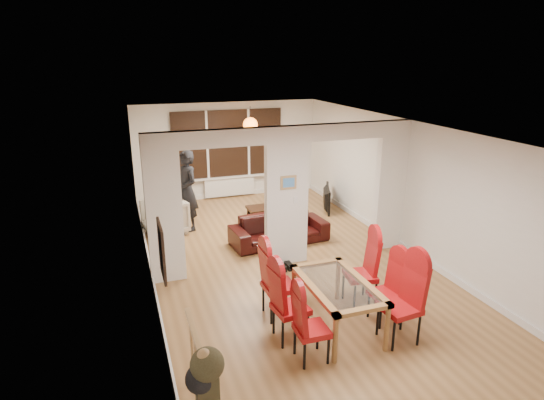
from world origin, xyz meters
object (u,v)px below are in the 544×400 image
dining_table (337,305)px  bottle (272,201)px  television (324,198)px  dining_chair_rb (386,290)px  coffee_table (270,211)px  dining_chair_la (312,324)px  dining_chair_lb (291,303)px  dining_chair_ra (400,302)px  person (187,191)px  dining_chair_lc (279,281)px  dining_chair_rc (360,271)px  bowl (278,204)px  armchair (165,217)px  sofa (279,229)px

dining_table → bottle: 4.83m
television → bottle: size_ratio=3.62×
dining_table → dining_chair_rb: (0.75, -0.08, 0.16)m
dining_table → coffee_table: size_ratio=1.37×
dining_table → coffee_table: dining_table is taller
dining_chair_la → dining_chair_lb: size_ratio=0.92×
dining_chair_ra → television: (1.43, 5.41, -0.29)m
dining_table → dining_chair_ra: 0.89m
dining_chair_lb → person: bearing=91.0°
dining_chair_lc → dining_chair_rc: 1.33m
dining_chair_la → dining_chair_rb: dining_chair_rb is taller
dining_table → bottle: (0.68, 4.78, 0.04)m
dining_table → dining_chair_la: 0.85m
dining_chair_la → bowl: bearing=75.9°
dining_chair_rc → armchair: 4.77m
dining_chair_ra → dining_chair_lb: bearing=153.6°
dining_table → bottle: size_ratio=5.21×
dining_chair_la → dining_chair_lc: bearing=93.3°
dining_chair_rb → dining_chair_ra: bearing=-108.4°
dining_chair_rc → person: size_ratio=0.62×
dining_chair_lb → armchair: 4.71m
person → television: bearing=75.0°
armchair → bottle: (2.59, 0.26, 0.02)m
dining_chair_ra → person: size_ratio=0.65×
dining_chair_lb → dining_table: bearing=-4.0°
dining_chair_rc → person: bearing=125.5°
dining_chair_la → dining_chair_ra: size_ratio=0.86×
person → television: person is taller
dining_chair_rc → coffee_table: (-0.01, 4.35, -0.44)m
dining_chair_la → television: dining_chair_la is taller
dining_table → dining_chair_rb: size_ratio=1.48×
dining_table → dining_chair_la: size_ratio=1.49×
armchair → bowl: (2.78, 0.36, -0.10)m
dining_chair_ra → dining_chair_lc: bearing=133.8°
dining_chair_la → sofa: (0.93, 3.77, -0.21)m
dining_chair_lc → sofa: dining_chair_lc is taller
dining_chair_rb → dining_chair_rc: bearing=91.5°
armchair → television: armchair is taller
dining_chair_lb → dining_chair_lc: (0.05, 0.61, 0.02)m
sofa → bottle: size_ratio=6.94×
dining_chair_rb → dining_table: bearing=166.1°
dining_table → coffee_table: (0.64, 4.84, -0.23)m
dining_chair_ra → television: size_ratio=1.12×
dining_chair_lc → sofa: bearing=68.5°
dining_chair_la → dining_chair_rb: 1.46m
television → armchair: bearing=117.4°
dining_chair_rb → television: bearing=66.9°
coffee_table → bowl: (0.23, 0.04, 0.15)m
dining_table → armchair: size_ratio=1.80×
dining_chair_ra → armchair: bearing=111.1°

